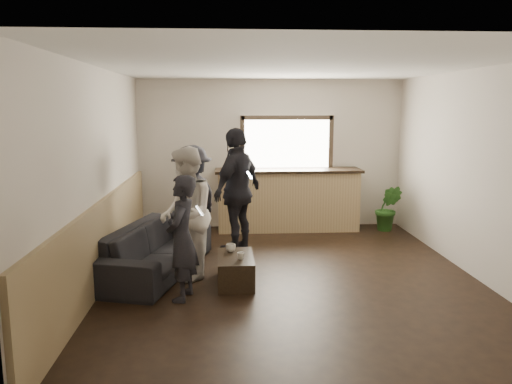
{
  "coord_description": "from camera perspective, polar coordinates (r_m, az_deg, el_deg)",
  "views": [
    {
      "loc": [
        -0.88,
        -6.45,
        2.29
      ],
      "look_at": [
        -0.44,
        0.4,
        1.11
      ],
      "focal_mm": 35.0,
      "sensor_mm": 36.0,
      "label": 1
    }
  ],
  "objects": [
    {
      "name": "potted_plant",
      "position": [
        9.59,
        14.86,
        -1.79
      ],
      "size": [
        0.58,
        0.53,
        0.86
      ],
      "primitive_type": "imported",
      "rotation": [
        0.0,
        0.0,
        -0.37
      ],
      "color": "#2D6623",
      "rests_on": "ground"
    },
    {
      "name": "coffee_table",
      "position": [
        6.61,
        -2.35,
        -8.86
      ],
      "size": [
        0.47,
        0.84,
        0.37
      ],
      "primitive_type": "cube",
      "rotation": [
        0.0,
        0.0,
        0.01
      ],
      "color": "black",
      "rests_on": "ground"
    },
    {
      "name": "cup_b",
      "position": [
        6.42,
        -1.75,
        -7.29
      ],
      "size": [
        0.13,
        0.13,
        0.09
      ],
      "primitive_type": "imported",
      "rotation": [
        0.0,
        0.0,
        5.54
      ],
      "color": "silver",
      "rests_on": "coffee_table"
    },
    {
      "name": "person_d",
      "position": [
        7.81,
        -2.12,
        0.11
      ],
      "size": [
        1.06,
        1.22,
        1.97
      ],
      "rotation": [
        0.0,
        0.0,
        -2.18
      ],
      "color": "black",
      "rests_on": "ground"
    },
    {
      "name": "sofa",
      "position": [
        7.11,
        -11.34,
        -6.45
      ],
      "size": [
        1.47,
        2.44,
        0.67
      ],
      "primitive_type": "imported",
      "rotation": [
        0.0,
        0.0,
        1.3
      ],
      "color": "black",
      "rests_on": "ground"
    },
    {
      "name": "person_a",
      "position": [
        5.99,
        -8.45,
        -5.24
      ],
      "size": [
        0.5,
        0.61,
        1.51
      ],
      "rotation": [
        0.0,
        0.0,
        -1.77
      ],
      "color": "black",
      "rests_on": "ground"
    },
    {
      "name": "room_shell",
      "position": [
        6.51,
        -2.36,
        2.45
      ],
      "size": [
        5.01,
        6.01,
        2.8
      ],
      "color": "silver",
      "rests_on": "ground"
    },
    {
      "name": "person_b",
      "position": [
        6.68,
        -7.96,
        -2.47
      ],
      "size": [
        0.82,
        0.97,
        1.78
      ],
      "rotation": [
        0.0,
        0.0,
        -1.4
      ],
      "color": "silver",
      "rests_on": "ground"
    },
    {
      "name": "bar_counter",
      "position": [
        9.37,
        3.66,
        -0.44
      ],
      "size": [
        2.7,
        0.68,
        2.13
      ],
      "color": "tan",
      "rests_on": "ground"
    },
    {
      "name": "ground",
      "position": [
        6.9,
        3.94,
        -9.69
      ],
      "size": [
        5.0,
        6.0,
        0.01
      ],
      "primitive_type": "cube",
      "color": "black"
    },
    {
      "name": "person_c",
      "position": [
        7.91,
        -7.28,
        -0.85
      ],
      "size": [
        1.11,
        1.27,
        1.7
      ],
      "rotation": [
        0.0,
        0.0,
        -2.12
      ],
      "color": "black",
      "rests_on": "ground"
    },
    {
      "name": "cup_a",
      "position": [
        6.74,
        -2.9,
        -6.39
      ],
      "size": [
        0.17,
        0.17,
        0.11
      ],
      "primitive_type": "imported",
      "rotation": [
        0.0,
        0.0,
        5.92
      ],
      "color": "silver",
      "rests_on": "coffee_table"
    }
  ]
}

